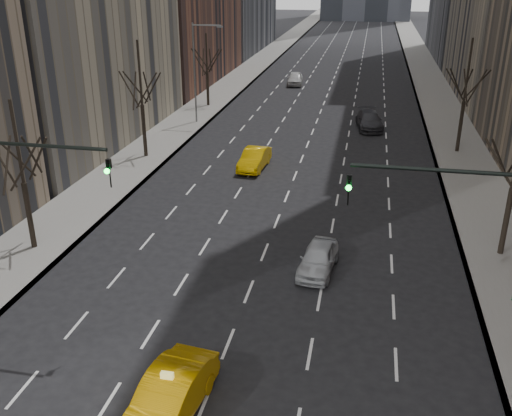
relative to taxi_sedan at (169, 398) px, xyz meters
The scene contains 14 objects.
sidewalk_left 63.26m from the taxi_sedan, 100.30° to the left, with size 4.50×320.00×0.15m, color slate.
sidewalk_right 63.62m from the taxi_sedan, 78.03° to the left, with size 4.50×320.00×0.15m, color slate.
tree_lw_b 15.35m from the taxi_sedan, 137.22° to the left, with size 3.36×3.50×7.82m.
tree_lw_c 28.65m from the taxi_sedan, 112.86° to the left, with size 3.36×3.50×8.74m.
tree_lw_d 45.68m from the taxi_sedan, 104.04° to the left, with size 3.36×3.50×7.36m.
tree_rw_b 19.46m from the taxi_sedan, 47.72° to the left, with size 3.36×3.50×7.82m.
tree_rw_c 34.89m from the taxi_sedan, 68.13° to the left, with size 3.36×3.50×8.74m.
traffic_mast_right 11.87m from the taxi_sedan, 22.83° to the left, with size 6.69×0.39×8.00m.
streetlight_far 38.83m from the taxi_sedan, 104.89° to the left, with size 2.83×0.22×9.00m.
taxi_sedan is the anchor object (origin of this frame).
silver_sedan_ahead 11.47m from the taxi_sedan, 70.40° to the left, with size 1.60×3.97×1.35m, color #ADB1B6.
far_taxi 25.39m from the taxi_sedan, 95.02° to the left, with size 1.56×4.48×1.47m, color #F5B805.
far_suv_grey 38.84m from the taxi_sedan, 81.25° to the left, with size 2.15×5.29×1.53m, color #313035.
far_car_white 58.09m from the taxi_sedan, 93.52° to the left, with size 1.83×4.55×1.55m, color silver.
Camera 1 is at (4.72, -6.10, 13.77)m, focal length 40.00 mm.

